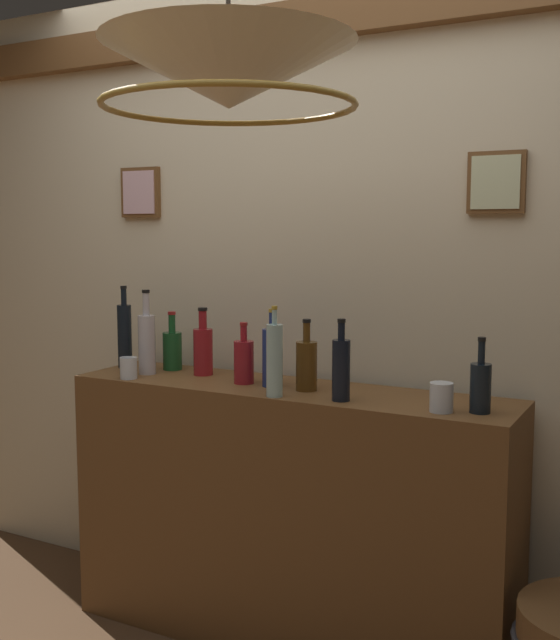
# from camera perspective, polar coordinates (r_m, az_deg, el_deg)

# --- Properties ---
(panelled_rear_partition) EXTENTS (3.75, 0.15, 2.50)m
(panelled_rear_partition) POSITION_cam_1_polar(r_m,az_deg,el_deg) (2.99, 2.95, 2.59)
(panelled_rear_partition) COLOR beige
(panelled_rear_partition) RESTS_ON ground
(bar_shelf_unit) EXTENTS (1.67, 0.40, 0.97)m
(bar_shelf_unit) POSITION_cam_1_polar(r_m,az_deg,el_deg) (2.94, 0.48, -14.27)
(bar_shelf_unit) COLOR brown
(bar_shelf_unit) RESTS_ON ground
(liquor_bottle_amaro) EXTENTS (0.06, 0.06, 0.31)m
(liquor_bottle_amaro) POSITION_cam_1_polar(r_m,az_deg,el_deg) (2.62, -0.41, -2.94)
(liquor_bottle_amaro) COLOR #A7CBC5
(liquor_bottle_amaro) RESTS_ON bar_shelf_unit
(liquor_bottle_vermouth) EXTENTS (0.07, 0.07, 0.23)m
(liquor_bottle_vermouth) POSITION_cam_1_polar(r_m,az_deg,el_deg) (2.85, -2.69, -3.03)
(liquor_bottle_vermouth) COLOR maroon
(liquor_bottle_vermouth) RESTS_ON bar_shelf_unit
(liquor_bottle_brandy) EXTENTS (0.07, 0.07, 0.28)m
(liquor_bottle_brandy) POSITION_cam_1_polar(r_m,az_deg,el_deg) (2.80, -0.59, -2.71)
(liquor_bottle_brandy) COLOR navy
(liquor_bottle_brandy) RESTS_ON bar_shelf_unit
(liquor_bottle_bourbon) EXTENTS (0.07, 0.07, 0.24)m
(liquor_bottle_bourbon) POSITION_cam_1_polar(r_m,az_deg,el_deg) (2.48, 14.59, -4.75)
(liquor_bottle_bourbon) COLOR black
(liquor_bottle_bourbon) RESTS_ON bar_shelf_unit
(liquor_bottle_sherry) EXTENTS (0.08, 0.08, 0.25)m
(liquor_bottle_sherry) POSITION_cam_1_polar(r_m,az_deg,el_deg) (2.73, 1.97, -3.29)
(liquor_bottle_sherry) COLOR #593914
(liquor_bottle_sherry) RESTS_ON bar_shelf_unit
(liquor_bottle_vodka) EXTENTS (0.06, 0.06, 0.34)m
(liquor_bottle_vodka) POSITION_cam_1_polar(r_m,az_deg,el_deg) (3.24, -11.41, -1.04)
(liquor_bottle_vodka) COLOR black
(liquor_bottle_vodka) RESTS_ON bar_shelf_unit
(liquor_bottle_rum) EXTENTS (0.06, 0.06, 0.27)m
(liquor_bottle_rum) POSITION_cam_1_polar(r_m,az_deg,el_deg) (2.57, 4.53, -3.57)
(liquor_bottle_rum) COLOR black
(liquor_bottle_rum) RESTS_ON bar_shelf_unit
(liquor_bottle_whiskey) EXTENTS (0.08, 0.08, 0.26)m
(liquor_bottle_whiskey) POSITION_cam_1_polar(r_m,az_deg,el_deg) (3.03, -5.71, -2.17)
(liquor_bottle_whiskey) COLOR maroon
(liquor_bottle_whiskey) RESTS_ON bar_shelf_unit
(liquor_bottle_rye) EXTENTS (0.08, 0.08, 0.24)m
(liquor_bottle_rye) POSITION_cam_1_polar(r_m,az_deg,el_deg) (3.16, -7.96, -2.14)
(liquor_bottle_rye) COLOR #1A5126
(liquor_bottle_rye) RESTS_ON bar_shelf_unit
(liquor_bottle_scotch) EXTENTS (0.07, 0.07, 0.33)m
(liquor_bottle_scotch) POSITION_cam_1_polar(r_m,az_deg,el_deg) (3.08, -9.81, -1.61)
(liquor_bottle_scotch) COLOR silver
(liquor_bottle_scotch) RESTS_ON bar_shelf_unit
(glass_tumbler_rocks) EXTENTS (0.07, 0.07, 0.08)m
(glass_tumbler_rocks) POSITION_cam_1_polar(r_m,az_deg,el_deg) (3.01, -11.13, -3.50)
(glass_tumbler_rocks) COLOR silver
(glass_tumbler_rocks) RESTS_ON bar_shelf_unit
(glass_tumbler_highball) EXTENTS (0.07, 0.07, 0.09)m
(glass_tumbler_highball) POSITION_cam_1_polar(r_m,az_deg,el_deg) (2.47, 11.84, -5.61)
(glass_tumbler_highball) COLOR silver
(glass_tumbler_highball) RESTS_ON bar_shelf_unit
(pendant_lamp) EXTENTS (0.64, 0.64, 0.53)m
(pendant_lamp) POSITION_cam_1_polar(r_m,az_deg,el_deg) (2.00, -3.80, 17.40)
(pendant_lamp) COLOR #EFE5C6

